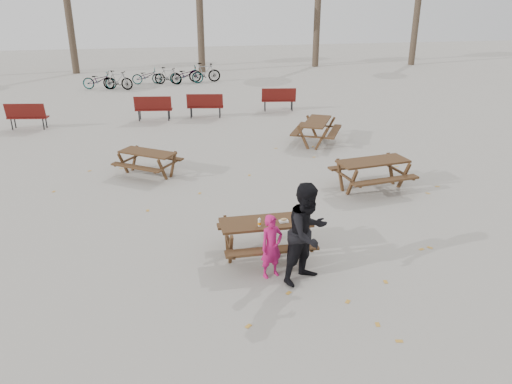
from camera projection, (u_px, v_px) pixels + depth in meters
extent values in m
plane|color=gray|center=(265.00, 256.00, 10.14)|extent=(80.00, 80.00, 0.00)
cube|color=#372114|center=(266.00, 222.00, 9.86)|extent=(1.80, 0.70, 0.05)
cube|color=#372114|center=(272.00, 250.00, 9.43)|extent=(1.80, 0.25, 0.05)
cube|color=#372114|center=(260.00, 223.00, 10.52)|extent=(1.80, 0.25, 0.05)
cylinder|color=#372114|center=(231.00, 250.00, 9.60)|extent=(0.08, 0.08, 0.73)
cylinder|color=#372114|center=(226.00, 236.00, 10.14)|extent=(0.08, 0.08, 0.73)
cylinder|color=#372114|center=(306.00, 243.00, 9.87)|extent=(0.08, 0.08, 0.73)
cylinder|color=#372114|center=(298.00, 230.00, 10.41)|extent=(0.08, 0.08, 0.73)
cube|color=white|center=(284.00, 221.00, 9.81)|extent=(0.18, 0.11, 0.03)
ellipsoid|color=tan|center=(284.00, 219.00, 9.79)|extent=(0.14, 0.06, 0.05)
cylinder|color=silver|center=(259.00, 222.00, 9.63)|extent=(0.06, 0.06, 0.15)
cylinder|color=orange|center=(259.00, 223.00, 9.63)|extent=(0.07, 0.07, 0.05)
cylinder|color=white|center=(259.00, 219.00, 9.59)|extent=(0.03, 0.03, 0.02)
imported|color=#BE1763|center=(272.00, 246.00, 9.21)|extent=(0.53, 0.43, 1.24)
imported|color=black|center=(308.00, 233.00, 8.96)|extent=(1.17, 1.11, 1.92)
imported|color=black|center=(99.00, 80.00, 26.84)|extent=(1.91, 0.97, 0.96)
imported|color=black|center=(118.00, 80.00, 26.65)|extent=(1.74, 1.03, 1.01)
imported|color=black|center=(147.00, 76.00, 28.31)|extent=(1.69, 0.64, 0.88)
imported|color=black|center=(168.00, 76.00, 28.17)|extent=(1.65, 0.93, 0.95)
imported|color=black|center=(186.00, 75.00, 28.38)|extent=(1.94, 0.77, 1.00)
imported|color=black|center=(205.00, 72.00, 28.86)|extent=(1.83, 0.53, 1.10)
cylinder|color=#382B21|center=(70.00, 22.00, 30.89)|extent=(0.44, 0.44, 6.30)
cylinder|color=#382B21|center=(200.00, 24.00, 31.46)|extent=(0.44, 0.44, 5.95)
cylinder|color=#382B21|center=(317.00, 16.00, 33.66)|extent=(0.44, 0.44, 6.65)
cylinder|color=#382B21|center=(415.00, 26.00, 34.71)|extent=(0.44, 0.44, 5.25)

